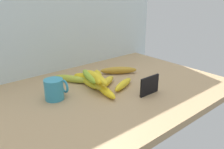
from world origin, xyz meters
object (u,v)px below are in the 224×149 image
at_px(banana_5, 89,83).
at_px(banana_8, 98,77).
at_px(chalkboard_sign, 149,86).
at_px(banana_6, 105,83).
at_px(banana_3, 72,79).
at_px(banana_0, 90,78).
at_px(banana_9, 96,77).
at_px(coffee_mug, 55,89).
at_px(banana_2, 97,84).
at_px(banana_4, 123,84).
at_px(banana_1, 106,91).
at_px(banana_7, 119,70).
at_px(banana_10, 90,76).

distance_m(banana_5, banana_8, 0.07).
height_order(chalkboard_sign, banana_6, chalkboard_sign).
height_order(chalkboard_sign, banana_3, chalkboard_sign).
xyz_separation_m(banana_0, banana_9, (-0.03, -0.09, 0.04)).
height_order(coffee_mug, banana_5, coffee_mug).
distance_m(coffee_mug, banana_2, 0.20).
height_order(banana_5, banana_8, banana_8).
distance_m(chalkboard_sign, banana_4, 0.13).
height_order(banana_0, banana_4, banana_0).
height_order(coffee_mug, banana_3, coffee_mug).
bearing_deg(banana_3, banana_0, -44.10).
relative_size(banana_4, banana_9, 0.83).
relative_size(banana_2, banana_9, 0.83).
xyz_separation_m(banana_0, banana_1, (-0.03, -0.16, -0.00)).
xyz_separation_m(chalkboard_sign, banana_0, (-0.12, 0.28, -0.02)).
xyz_separation_m(banana_3, banana_4, (0.15, -0.21, -0.00)).
bearing_deg(banana_4, banana_9, 150.51).
distance_m(coffee_mug, banana_5, 0.19).
relative_size(banana_2, banana_8, 1.00).
relative_size(chalkboard_sign, banana_1, 0.70).
relative_size(coffee_mug, banana_5, 0.58).
relative_size(chalkboard_sign, banana_7, 0.55).
height_order(banana_0, banana_6, banana_0).
xyz_separation_m(banana_0, banana_8, (-0.02, -0.09, 0.04)).
height_order(banana_4, banana_5, same).
distance_m(banana_1, banana_7, 0.27).
relative_size(banana_1, banana_3, 0.82).
bearing_deg(banana_3, banana_9, -75.45).
distance_m(banana_0, banana_3, 0.09).
height_order(banana_1, banana_6, banana_6).
relative_size(banana_4, banana_8, 1.00).
bearing_deg(chalkboard_sign, banana_2, 123.63).
distance_m(banana_3, banana_4, 0.26).
bearing_deg(banana_9, banana_4, -29.49).
distance_m(banana_8, banana_9, 0.01).
distance_m(coffee_mug, banana_10, 0.19).
bearing_deg(banana_4, banana_2, 142.04).
height_order(banana_0, banana_2, banana_0).
xyz_separation_m(banana_5, banana_8, (0.01, -0.06, 0.04)).
relative_size(chalkboard_sign, banana_3, 0.58).
bearing_deg(banana_4, coffee_mug, 161.76).
bearing_deg(banana_2, banana_10, 113.42).
bearing_deg(banana_9, banana_5, 91.29).
xyz_separation_m(banana_1, banana_8, (0.01, 0.07, 0.04)).
xyz_separation_m(banana_0, banana_10, (-0.03, -0.04, 0.03)).
height_order(banana_7, banana_10, banana_10).
distance_m(banana_2, banana_3, 0.15).
height_order(banana_5, banana_6, banana_6).
height_order(banana_2, banana_3, banana_2).
xyz_separation_m(banana_7, banana_10, (-0.22, -0.04, 0.03)).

